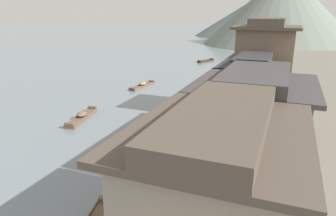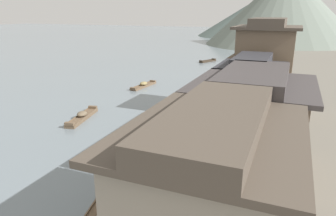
{
  "view_description": "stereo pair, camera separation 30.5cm",
  "coord_description": "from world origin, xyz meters",
  "px_view_note": "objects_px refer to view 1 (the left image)",
  "views": [
    {
      "loc": [
        13.06,
        -4.45,
        10.1
      ],
      "look_at": [
        2.72,
        21.64,
        1.25
      ],
      "focal_mm": 33.0,
      "sensor_mm": 36.0,
      "label": 1
    },
    {
      "loc": [
        13.34,
        -4.34,
        10.1
      ],
      "look_at": [
        2.72,
        21.64,
        1.25
      ],
      "focal_mm": 33.0,
      "sensor_mm": 36.0,
      "label": 2
    }
  ],
  "objects_px": {
    "boat_moored_second": "(142,85)",
    "house_waterfront_tall": "(250,96)",
    "house_waterfront_second": "(252,122)",
    "mooring_post_dock_near": "(151,199)",
    "mooring_post_dock_mid": "(194,144)",
    "house_waterfront_nearest": "(217,187)",
    "boat_midriver_drifting": "(228,84)",
    "boat_moored_far": "(82,117)",
    "house_waterfront_narrow": "(264,67)",
    "boat_moored_nearest": "(206,61)"
  },
  "relations": [
    {
      "from": "boat_moored_second",
      "to": "house_waterfront_nearest",
      "type": "bearing_deg",
      "value": -58.7
    },
    {
      "from": "boat_moored_far",
      "to": "mooring_post_dock_near",
      "type": "height_order",
      "value": "mooring_post_dock_near"
    },
    {
      "from": "house_waterfront_narrow",
      "to": "mooring_post_dock_near",
      "type": "xyz_separation_m",
      "value": [
        -3.42,
        -18.38,
        -3.88
      ]
    },
    {
      "from": "boat_moored_second",
      "to": "house_waterfront_tall",
      "type": "height_order",
      "value": "house_waterfront_tall"
    },
    {
      "from": "boat_moored_far",
      "to": "house_waterfront_second",
      "type": "relative_size",
      "value": 0.74
    },
    {
      "from": "mooring_post_dock_mid",
      "to": "house_waterfront_nearest",
      "type": "bearing_deg",
      "value": -68.61
    },
    {
      "from": "boat_moored_second",
      "to": "mooring_post_dock_mid",
      "type": "xyz_separation_m",
      "value": [
        13.05,
        -18.19,
        0.86
      ]
    },
    {
      "from": "mooring_post_dock_near",
      "to": "mooring_post_dock_mid",
      "type": "height_order",
      "value": "mooring_post_dock_near"
    },
    {
      "from": "house_waterfront_nearest",
      "to": "house_waterfront_second",
      "type": "xyz_separation_m",
      "value": [
        0.33,
        7.84,
        0.0
      ]
    },
    {
      "from": "boat_midriver_drifting",
      "to": "house_waterfront_nearest",
      "type": "relative_size",
      "value": 0.48
    },
    {
      "from": "house_waterfront_second",
      "to": "house_waterfront_nearest",
      "type": "bearing_deg",
      "value": -92.38
    },
    {
      "from": "house_waterfront_second",
      "to": "house_waterfront_tall",
      "type": "relative_size",
      "value": 1.2
    },
    {
      "from": "boat_moored_far",
      "to": "house_waterfront_tall",
      "type": "height_order",
      "value": "house_waterfront_tall"
    },
    {
      "from": "boat_midriver_drifting",
      "to": "mooring_post_dock_near",
      "type": "bearing_deg",
      "value": -85.94
    },
    {
      "from": "house_waterfront_second",
      "to": "house_waterfront_narrow",
      "type": "relative_size",
      "value": 0.85
    },
    {
      "from": "boat_moored_nearest",
      "to": "house_waterfront_narrow",
      "type": "height_order",
      "value": "house_waterfront_narrow"
    },
    {
      "from": "house_waterfront_nearest",
      "to": "house_waterfront_tall",
      "type": "xyz_separation_m",
      "value": [
        -0.57,
        13.89,
        0.03
      ]
    },
    {
      "from": "house_waterfront_nearest",
      "to": "house_waterfront_tall",
      "type": "distance_m",
      "value": 13.91
    },
    {
      "from": "boat_midriver_drifting",
      "to": "house_waterfront_narrow",
      "type": "distance_m",
      "value": 14.51
    },
    {
      "from": "boat_moored_nearest",
      "to": "boat_moored_second",
      "type": "distance_m",
      "value": 25.02
    },
    {
      "from": "mooring_post_dock_mid",
      "to": "house_waterfront_second",
      "type": "bearing_deg",
      "value": -19.51
    },
    {
      "from": "house_waterfront_tall",
      "to": "mooring_post_dock_near",
      "type": "bearing_deg",
      "value": -104.19
    },
    {
      "from": "house_waterfront_tall",
      "to": "mooring_post_dock_near",
      "type": "relative_size",
      "value": 7.17
    },
    {
      "from": "boat_midriver_drifting",
      "to": "house_waterfront_tall",
      "type": "bearing_deg",
      "value": -74.42
    },
    {
      "from": "boat_moored_nearest",
      "to": "boat_midriver_drifting",
      "type": "distance_m",
      "value": 21.4
    },
    {
      "from": "house_waterfront_nearest",
      "to": "mooring_post_dock_mid",
      "type": "bearing_deg",
      "value": 111.39
    },
    {
      "from": "boat_moored_far",
      "to": "house_waterfront_tall",
      "type": "xyz_separation_m",
      "value": [
        15.6,
        0.82,
        3.5
      ]
    },
    {
      "from": "boat_moored_second",
      "to": "house_waterfront_nearest",
      "type": "relative_size",
      "value": 0.68
    },
    {
      "from": "boat_midriver_drifting",
      "to": "mooring_post_dock_near",
      "type": "xyz_separation_m",
      "value": [
        2.19,
        -30.82,
        1.04
      ]
    },
    {
      "from": "house_waterfront_nearest",
      "to": "boat_moored_far",
      "type": "bearing_deg",
      "value": 141.05
    },
    {
      "from": "house_waterfront_second",
      "to": "mooring_post_dock_mid",
      "type": "height_order",
      "value": "house_waterfront_second"
    },
    {
      "from": "house_waterfront_second",
      "to": "mooring_post_dock_near",
      "type": "bearing_deg",
      "value": -123.34
    },
    {
      "from": "boat_moored_far",
      "to": "boat_midriver_drifting",
      "type": "xyz_separation_m",
      "value": [
        10.37,
        19.6,
        -0.13
      ]
    },
    {
      "from": "boat_moored_second",
      "to": "boat_moored_far",
      "type": "bearing_deg",
      "value": -88.0
    },
    {
      "from": "boat_moored_far",
      "to": "house_waterfront_narrow",
      "type": "bearing_deg",
      "value": 24.11
    },
    {
      "from": "boat_moored_nearest",
      "to": "boat_moored_second",
      "type": "bearing_deg",
      "value": -95.52
    },
    {
      "from": "house_waterfront_tall",
      "to": "house_waterfront_narrow",
      "type": "xyz_separation_m",
      "value": [
        0.38,
        6.33,
        1.29
      ]
    },
    {
      "from": "boat_moored_far",
      "to": "house_waterfront_nearest",
      "type": "bearing_deg",
      "value": -38.95
    },
    {
      "from": "boat_moored_second",
      "to": "house_waterfront_second",
      "type": "distance_m",
      "value": 26.17
    },
    {
      "from": "boat_moored_far",
      "to": "boat_midriver_drifting",
      "type": "bearing_deg",
      "value": 62.12
    },
    {
      "from": "boat_moored_far",
      "to": "mooring_post_dock_mid",
      "type": "height_order",
      "value": "mooring_post_dock_mid"
    },
    {
      "from": "boat_midriver_drifting",
      "to": "mooring_post_dock_mid",
      "type": "distance_m",
      "value": 23.55
    },
    {
      "from": "boat_moored_second",
      "to": "boat_midriver_drifting",
      "type": "xyz_separation_m",
      "value": [
        10.87,
        5.25,
        -0.1
      ]
    },
    {
      "from": "house_waterfront_second",
      "to": "mooring_post_dock_mid",
      "type": "xyz_separation_m",
      "value": [
        -3.94,
        1.4,
        -2.64
      ]
    },
    {
      "from": "mooring_post_dock_mid",
      "to": "mooring_post_dock_near",
      "type": "bearing_deg",
      "value": -90.0
    },
    {
      "from": "house_waterfront_narrow",
      "to": "mooring_post_dock_mid",
      "type": "height_order",
      "value": "house_waterfront_narrow"
    },
    {
      "from": "boat_moored_second",
      "to": "boat_midriver_drifting",
      "type": "height_order",
      "value": "boat_moored_second"
    },
    {
      "from": "house_waterfront_second",
      "to": "house_waterfront_narrow",
      "type": "distance_m",
      "value": 12.46
    },
    {
      "from": "boat_moored_far",
      "to": "mooring_post_dock_near",
      "type": "relative_size",
      "value": 6.43
    },
    {
      "from": "boat_moored_far",
      "to": "mooring_post_dock_mid",
      "type": "bearing_deg",
      "value": -16.99
    }
  ]
}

